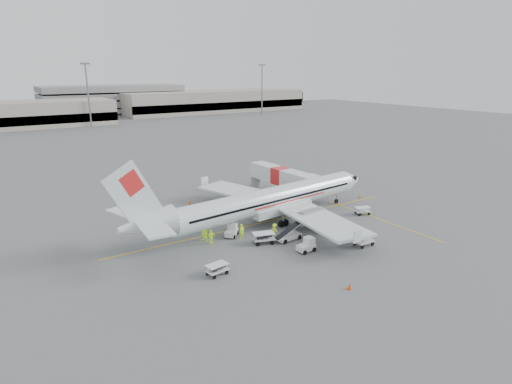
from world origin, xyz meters
The scene contains 25 objects.
ground centered at (0.00, 0.00, 0.00)m, with size 360.00×360.00×0.00m, color #56595B.
stripe_lead centered at (0.00, 0.00, 0.01)m, with size 44.00×0.20×0.01m, color yellow.
stripe_cross centered at (14.00, -8.00, 0.01)m, with size 0.20×20.00×0.01m, color yellow.
terminal_east centered at (70.00, 145.00, 5.00)m, with size 90.00×26.00×10.00m, color gray, non-canonical shape.
parking_garage centered at (25.00, 160.00, 7.00)m, with size 62.00×24.00×14.00m, color slate, non-canonical shape.
treeline centered at (0.00, 175.00, 3.00)m, with size 300.00×3.00×6.00m, color black, non-canonical shape.
mast_center centered at (5.00, 118.00, 11.00)m, with size 3.20×1.20×22.00m, color slate, non-canonical shape.
mast_east centered at (80.00, 118.00, 11.00)m, with size 3.20×1.20×22.00m, color slate, non-canonical shape.
aircraft centered at (0.96, -0.43, 5.43)m, with size 39.40×30.88×10.86m, color silver, non-canonical shape.
jet_bridge centered at (9.67, 9.28, 2.30)m, with size 3.29×17.55×4.61m, color silver, non-canonical shape.
belt_loader centered at (-1.08, -6.82, 1.20)m, with size 4.42×1.66×2.39m, color silver, non-canonical shape.
tug_fore centered at (5.47, -7.46, 0.86)m, with size 2.22×1.27×1.72m, color silver, non-canonical shape.
tug_mid centered at (-1.53, -10.64, 0.81)m, with size 2.10×1.20×1.62m, color silver, non-canonical shape.
tug_aft centered at (-6.32, -2.00, 0.78)m, with size 2.03×1.16×1.56m, color silver, non-canonical shape.
cart_loaded_a centered at (-4.22, -6.00, 0.67)m, with size 2.56×1.51×1.34m, color silver, non-canonical shape.
cart_loaded_b centered at (-12.74, -10.13, 0.58)m, with size 2.23×1.32×1.16m, color silver, non-canonical shape.
cart_empty_a centered at (5.24, -13.09, 0.63)m, with size 2.40×1.42×1.25m, color silver, non-canonical shape.
cart_empty_b centered at (13.57, -5.12, 0.55)m, with size 2.11×1.25×1.10m, color silver, non-canonical shape.
cone_nose centered at (19.48, 0.87, 0.29)m, with size 0.36×0.36×0.59m, color #E44906.
cone_port centered at (-4.92, 13.07, 0.35)m, with size 0.42×0.42×0.69m, color #E44906.
cone_stbd centered at (-3.69, -19.65, 0.34)m, with size 0.42×0.42×0.69m, color #E44906.
crew_a centered at (-5.58, -3.28, 0.93)m, with size 0.68×0.44×1.85m, color #BCF51B.
crew_b centered at (-9.78, -1.50, 0.96)m, with size 0.93×0.73×1.92m, color #BCF51B.
crew_c centered at (-1.76, -4.83, 0.81)m, with size 1.05×0.61×1.63m, color #BCF51B.
crew_d centered at (-9.49, -2.67, 0.88)m, with size 1.03×0.43×1.75m, color #BCF51B.
Camera 1 is at (-31.14, -45.04, 20.02)m, focal length 30.00 mm.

